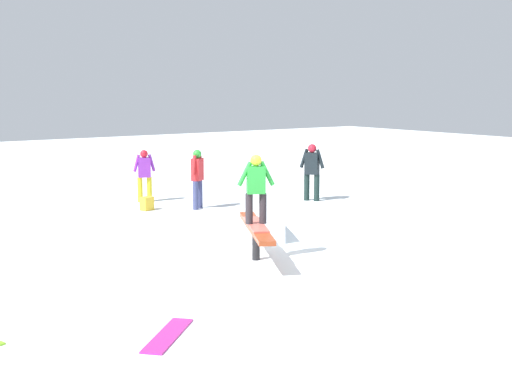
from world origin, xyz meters
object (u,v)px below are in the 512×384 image
bystander_purple (144,173)px  loose_snowboard_magenta (168,335)px  backpack_on_snow (147,204)px  rail_feature (256,230)px  bystander_black (312,169)px  bystander_red (197,176)px  main_rider_on_rail (256,192)px

bystander_purple → loose_snowboard_magenta: 10.58m
bystander_purple → backpack_on_snow: 1.47m
rail_feature → bystander_black: (-4.54, 5.06, 0.32)m
rail_feature → bystander_red: size_ratio=1.69×
bystander_red → bystander_purple: 1.86m
rail_feature → bystander_black: bystander_black is taller
bystander_black → bystander_red: size_ratio=1.02×
bystander_black → backpack_on_snow: bearing=41.5°
bystander_black → loose_snowboard_magenta: bystander_black is taller
main_rider_on_rail → bystander_red: main_rider_on_rail is taller
rail_feature → backpack_on_snow: (-5.77, 0.72, -0.38)m
main_rider_on_rail → bystander_purple: (-6.98, 1.27, -0.46)m
main_rider_on_rail → bystander_red: size_ratio=0.94×
loose_snowboard_magenta → main_rider_on_rail: bearing=-4.1°
bystander_black → loose_snowboard_magenta: size_ratio=1.21×
main_rider_on_rail → bystander_purple: bearing=-163.1°
rail_feature → bystander_purple: bearing=-163.0°
bystander_black → bystander_purple: (-2.44, -3.79, -0.08)m
bystander_purple → backpack_on_snow: bearing=-94.1°
main_rider_on_rail → rail_feature: bearing=0.0°
rail_feature → main_rider_on_rail: (0.00, 0.00, 0.69)m
bystander_red → backpack_on_snow: size_ratio=4.43×
main_rider_on_rail → loose_snowboard_magenta: bearing=-23.7°
main_rider_on_rail → bystander_black: bearing=159.1°
rail_feature → bystander_black: bearing=159.2°
bystander_black → backpack_on_snow: 4.57m
loose_snowboard_magenta → backpack_on_snow: backpack_on_snow is taller
backpack_on_snow → rail_feature: bearing=-113.9°
bystander_red → bystander_purple: bearing=73.6°
loose_snowboard_magenta → backpack_on_snow: 9.22m
main_rider_on_rail → bystander_black: (-4.54, 5.06, -0.38)m
rail_feature → bystander_black: size_ratio=1.65×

